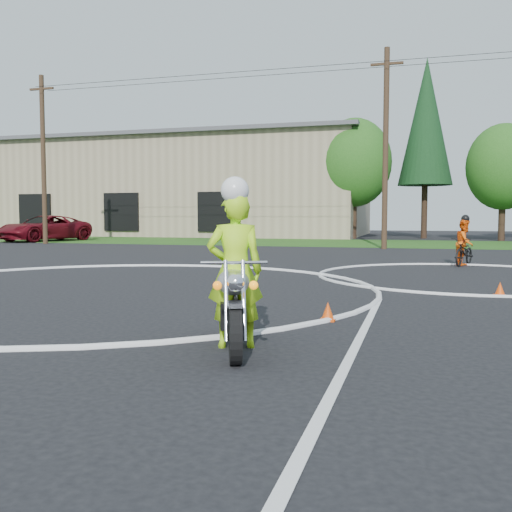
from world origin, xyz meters
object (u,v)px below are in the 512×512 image
(primary_motorcycle, at_px, (233,305))
(rider_primary_grp, at_px, (235,266))
(rider_second_grp, at_px, (465,248))
(pickup_grp, at_px, (45,228))

(primary_motorcycle, relative_size, rider_primary_grp, 0.98)
(rider_primary_grp, bearing_deg, rider_second_grp, 54.03)
(primary_motorcycle, bearing_deg, pickup_grp, 109.45)
(primary_motorcycle, xyz_separation_m, rider_second_grp, (3.65, 13.60, 0.04))
(primary_motorcycle, relative_size, rider_second_grp, 1.12)
(rider_primary_grp, relative_size, rider_second_grp, 1.14)
(primary_motorcycle, bearing_deg, rider_second_grp, 54.24)
(rider_primary_grp, xyz_separation_m, pickup_grp, (-21.81, 25.71, -0.18))
(primary_motorcycle, distance_m, rider_primary_grp, 0.49)
(pickup_grp, bearing_deg, rider_second_grp, -8.97)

